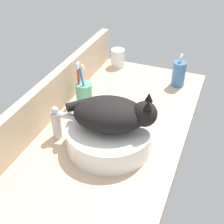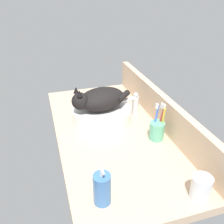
# 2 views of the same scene
# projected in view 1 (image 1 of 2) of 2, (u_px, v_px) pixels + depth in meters

# --- Properties ---
(ground_plane) EXTENTS (1.14, 0.56, 0.04)m
(ground_plane) POSITION_uv_depth(u_px,v_px,m) (112.00, 132.00, 1.24)
(ground_plane) COLOR tan
(backsplash_panel) EXTENTS (1.14, 0.04, 0.17)m
(backsplash_panel) POSITION_uv_depth(u_px,v_px,m) (52.00, 96.00, 1.26)
(backsplash_panel) COLOR #CCAD8C
(backsplash_panel) RESTS_ON ground_plane
(sink_basin) EXTENTS (0.31, 0.31, 0.08)m
(sink_basin) POSITION_uv_depth(u_px,v_px,m) (109.00, 136.00, 1.12)
(sink_basin) COLOR white
(sink_basin) RESTS_ON ground_plane
(cat) EXTENTS (0.22, 0.32, 0.14)m
(cat) POSITION_uv_depth(u_px,v_px,m) (113.00, 114.00, 1.06)
(cat) COLOR black
(cat) RESTS_ON sink_basin
(faucet) EXTENTS (0.04, 0.12, 0.14)m
(faucet) POSITION_uv_depth(u_px,v_px,m) (59.00, 122.00, 1.14)
(faucet) COLOR silver
(faucet) RESTS_ON ground_plane
(soap_dispenser) EXTENTS (0.06, 0.06, 0.15)m
(soap_dispenser) POSITION_uv_depth(u_px,v_px,m) (179.00, 74.00, 1.46)
(soap_dispenser) COLOR #3F72B2
(soap_dispenser) RESTS_ON ground_plane
(toothbrush_cup) EXTENTS (0.07, 0.07, 0.19)m
(toothbrush_cup) POSITION_uv_depth(u_px,v_px,m) (84.00, 92.00, 1.35)
(toothbrush_cup) COLOR #5BB28E
(toothbrush_cup) RESTS_ON ground_plane
(water_glass) EXTENTS (0.07, 0.07, 0.09)m
(water_glass) POSITION_uv_depth(u_px,v_px,m) (118.00, 59.00, 1.64)
(water_glass) COLOR white
(water_glass) RESTS_ON ground_plane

